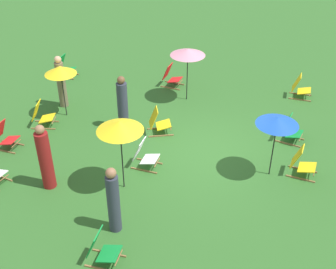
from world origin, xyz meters
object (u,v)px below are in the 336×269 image
at_px(deckchair_1, 158,122).
at_px(person_3, 113,201).
at_px(deckchair_0, 65,67).
at_px(deckchair_8, 4,137).
at_px(person_2, 45,159).
at_px(deckchair_3, 302,163).
at_px(umbrella_0, 188,52).
at_px(person_0, 61,82).
at_px(deckchair_9, 300,88).
at_px(deckchair_7, 102,249).
at_px(umbrella_2, 60,70).
at_px(umbrella_1, 277,121).
at_px(person_1, 123,104).
at_px(deckchair_2, 171,77).
at_px(deckchair_6, 290,130).
at_px(deckchair_5, 42,115).
at_px(deckchair_4, 145,155).
at_px(umbrella_3, 120,126).

height_order(deckchair_1, person_3, person_3).
relative_size(deckchair_0, deckchair_8, 1.00).
xyz_separation_m(deckchair_8, person_2, (-1.44, -1.94, 0.50)).
relative_size(deckchair_3, umbrella_0, 0.46).
xyz_separation_m(deckchair_1, person_0, (1.13, 3.47, 0.50)).
height_order(deckchair_3, deckchair_9, same).
bearing_deg(deckchair_9, deckchair_7, 157.51).
xyz_separation_m(deckchair_8, umbrella_2, (2.05, -1.06, 1.23)).
bearing_deg(umbrella_2, person_0, 27.32).
xyz_separation_m(deckchair_1, umbrella_1, (-1.50, -3.30, 1.29)).
bearing_deg(deckchair_0, person_2, -156.04).
relative_size(deckchair_7, person_1, 0.47).
distance_m(deckchair_2, umbrella_1, 5.97).
relative_size(deckchair_0, umbrella_1, 0.47).
relative_size(deckchair_1, person_1, 0.49).
height_order(umbrella_0, umbrella_1, umbrella_0).
bearing_deg(umbrella_2, deckchair_6, -92.32).
distance_m(umbrella_0, person_0, 4.28).
relative_size(deckchair_5, person_3, 0.48).
bearing_deg(umbrella_0, deckchair_1, 166.20).
relative_size(umbrella_1, person_1, 1.00).
height_order(deckchair_2, umbrella_2, umbrella_2).
distance_m(deckchair_3, deckchair_4, 4.17).
bearing_deg(umbrella_3, deckchair_0, 32.75).
distance_m(deckchair_0, deckchair_1, 5.42).
distance_m(deckchair_2, deckchair_9, 4.56).
relative_size(deckchair_3, person_2, 0.46).
distance_m(deckchair_3, umbrella_3, 4.91).
bearing_deg(deckchair_4, deckchair_9, -34.10).
height_order(deckchair_5, person_1, person_1).
height_order(deckchair_7, umbrella_3, umbrella_3).
height_order(deckchair_3, deckchair_5, same).
relative_size(deckchair_4, deckchair_8, 1.00).
height_order(deckchair_6, person_3, person_3).
height_order(umbrella_0, person_3, umbrella_0).
bearing_deg(deckchair_1, person_3, 159.67).
distance_m(deckchair_4, deckchair_9, 6.57).
bearing_deg(deckchair_2, deckchair_6, -113.61).
xyz_separation_m(deckchair_4, umbrella_2, (2.25, 3.11, 1.23)).
relative_size(deckchair_9, umbrella_3, 0.42).
xyz_separation_m(deckchair_7, umbrella_1, (3.60, -3.52, 1.29)).
relative_size(umbrella_2, person_0, 0.97).
relative_size(deckchair_8, person_2, 0.45).
relative_size(deckchair_2, person_3, 0.49).
xyz_separation_m(deckchair_8, deckchair_9, (4.61, -8.64, 0.00)).
height_order(deckchair_0, person_2, person_2).
relative_size(deckchair_5, deckchair_6, 0.96).
relative_size(umbrella_3, person_3, 1.14).
distance_m(deckchair_0, deckchair_7, 9.37).
xyz_separation_m(umbrella_3, person_0, (3.80, 3.08, -0.97)).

